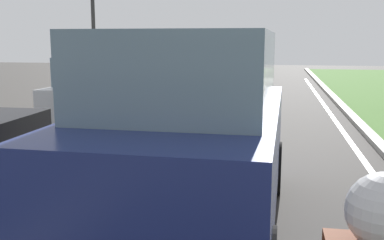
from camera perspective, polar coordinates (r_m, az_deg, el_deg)
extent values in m
plane|color=#383533|center=(10.87, -0.23, -1.65)|extent=(60.00, 60.00, 0.00)
cube|color=silver|center=(11.02, -3.81, -1.50)|extent=(0.12, 32.00, 0.01)
cube|color=silver|center=(10.81, 18.88, -2.24)|extent=(0.12, 32.00, 0.01)
cube|color=#9E9B93|center=(10.89, 21.50, -2.02)|extent=(0.24, 48.00, 0.12)
cube|color=navy|center=(5.17, 0.01, -4.18)|extent=(2.00, 4.54, 1.10)
cube|color=slate|center=(4.88, -0.35, 6.27)|extent=(1.76, 2.74, 0.80)
cylinder|color=black|center=(6.96, -4.51, -5.17)|extent=(0.24, 0.76, 0.76)
cylinder|color=black|center=(6.70, 10.09, -5.90)|extent=(0.24, 0.76, 0.76)
cylinder|color=black|center=(6.90, -19.98, -6.41)|extent=(0.22, 0.64, 0.64)
cube|color=#B7BABF|center=(11.90, -11.06, 2.60)|extent=(1.78, 3.76, 0.80)
cube|color=slate|center=(11.60, -11.68, 6.06)|extent=(1.55, 1.96, 0.68)
cylinder|color=black|center=(13.40, -11.82, 1.66)|extent=(0.24, 0.61, 0.60)
cylinder|color=black|center=(12.85, -5.67, 1.47)|extent=(0.24, 0.61, 0.60)
cylinder|color=black|center=(11.19, -17.11, -0.20)|extent=(0.24, 0.61, 0.60)
cylinder|color=black|center=(10.53, -9.95, -0.53)|extent=(0.24, 0.61, 0.60)
cylinder|color=#2D2D2D|center=(17.37, -12.15, 10.74)|extent=(0.14, 0.14, 4.97)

